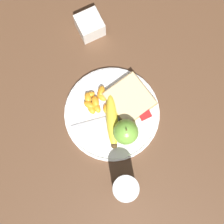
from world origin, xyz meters
name	(u,v)px	position (x,y,z in m)	size (l,w,h in m)	color
ground_plane	(112,114)	(0.00, 0.00, 0.00)	(3.00, 3.00, 0.00)	brown
plate	(112,114)	(0.00, 0.00, 0.01)	(0.27, 0.27, 0.01)	white
juice_glass	(125,187)	(-0.20, 0.06, 0.05)	(0.06, 0.06, 0.11)	silver
apple	(126,132)	(-0.07, -0.01, 0.05)	(0.07, 0.07, 0.08)	#72B23D
banana	(112,121)	(-0.02, 0.01, 0.03)	(0.15, 0.09, 0.03)	yellow
bread_slice	(130,99)	(0.01, -0.06, 0.02)	(0.13, 0.13, 0.02)	#AB8751
fork	(110,117)	(-0.01, 0.01, 0.01)	(0.06, 0.19, 0.00)	#B2B2B7
jam_packet	(143,113)	(-0.04, -0.08, 0.02)	(0.04, 0.03, 0.02)	silver
orange_segment_0	(89,105)	(0.05, 0.05, 0.02)	(0.04, 0.03, 0.02)	orange
orange_segment_1	(97,108)	(0.03, 0.03, 0.02)	(0.03, 0.02, 0.02)	orange
orange_segment_2	(102,91)	(0.07, 0.00, 0.02)	(0.04, 0.04, 0.02)	orange
orange_segment_3	(95,101)	(0.05, 0.03, 0.02)	(0.04, 0.03, 0.02)	orange
orange_segment_4	(106,109)	(0.02, 0.01, 0.02)	(0.03, 0.02, 0.01)	orange
orange_segment_5	(102,97)	(0.05, 0.01, 0.02)	(0.04, 0.03, 0.02)	orange
orange_segment_6	(90,94)	(0.08, 0.03, 0.02)	(0.02, 0.03, 0.01)	orange
orange_segment_7	(88,98)	(0.07, 0.04, 0.02)	(0.04, 0.03, 0.02)	orange
orange_segment_8	(91,109)	(0.04, 0.05, 0.02)	(0.03, 0.02, 0.02)	orange
orange_segment_9	(113,100)	(0.03, -0.02, 0.02)	(0.02, 0.03, 0.01)	orange
condiment_caddy	(90,26)	(0.26, -0.06, 0.03)	(0.07, 0.07, 0.06)	silver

